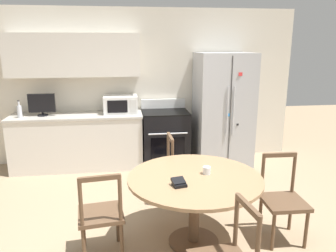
% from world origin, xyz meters
% --- Properties ---
extents(ground_plane, '(14.00, 14.00, 0.00)m').
position_xyz_m(ground_plane, '(0.00, 0.00, 0.00)').
color(ground_plane, '#9E8466').
extents(back_wall, '(5.20, 0.44, 2.60)m').
position_xyz_m(back_wall, '(-0.30, 2.59, 1.44)').
color(back_wall, silver).
rests_on(back_wall, ground_plane).
extents(kitchen_counter, '(2.11, 0.64, 0.90)m').
position_xyz_m(kitchen_counter, '(-1.16, 2.29, 0.45)').
color(kitchen_counter, silver).
rests_on(kitchen_counter, ground_plane).
extents(refrigerator, '(0.90, 0.80, 1.88)m').
position_xyz_m(refrigerator, '(1.26, 2.19, 0.94)').
color(refrigerator, '#B2B5BA').
rests_on(refrigerator, ground_plane).
extents(oven_range, '(0.76, 0.68, 1.08)m').
position_xyz_m(oven_range, '(0.29, 2.26, 0.47)').
color(oven_range, black).
rests_on(oven_range, ground_plane).
extents(microwave, '(0.55, 0.40, 0.28)m').
position_xyz_m(microwave, '(-0.44, 2.34, 1.04)').
color(microwave, white).
rests_on(microwave, kitchen_counter).
extents(countertop_tv, '(0.41, 0.16, 0.35)m').
position_xyz_m(countertop_tv, '(-1.68, 2.27, 1.09)').
color(countertop_tv, black).
rests_on(countertop_tv, kitchen_counter).
extents(counter_bottle, '(0.07, 0.07, 0.27)m').
position_xyz_m(counter_bottle, '(-1.99, 2.18, 1.00)').
color(counter_bottle, silver).
rests_on(counter_bottle, kitchen_counter).
extents(dining_table, '(1.34, 1.34, 0.74)m').
position_xyz_m(dining_table, '(0.29, -0.08, 0.61)').
color(dining_table, '#997551').
rests_on(dining_table, ground_plane).
extents(dining_chair_left, '(0.47, 0.47, 0.90)m').
position_xyz_m(dining_chair_left, '(-0.64, -0.18, 0.43)').
color(dining_chair_left, brown).
rests_on(dining_chair_left, ground_plane).
extents(dining_chair_right, '(0.43, 0.43, 0.90)m').
position_xyz_m(dining_chair_right, '(1.22, -0.12, 0.43)').
color(dining_chair_right, brown).
rests_on(dining_chair_right, ground_plane).
extents(dining_chair_far, '(0.43, 0.43, 0.90)m').
position_xyz_m(dining_chair_far, '(0.33, 0.85, 0.43)').
color(dining_chair_far, brown).
rests_on(dining_chair_far, ground_plane).
extents(candle_glass, '(0.08, 0.08, 0.08)m').
position_xyz_m(candle_glass, '(0.42, -0.03, 0.77)').
color(candle_glass, silver).
rests_on(candle_glass, dining_table).
extents(wallet, '(0.15, 0.15, 0.07)m').
position_xyz_m(wallet, '(0.10, -0.27, 0.76)').
color(wallet, black).
rests_on(wallet, dining_table).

